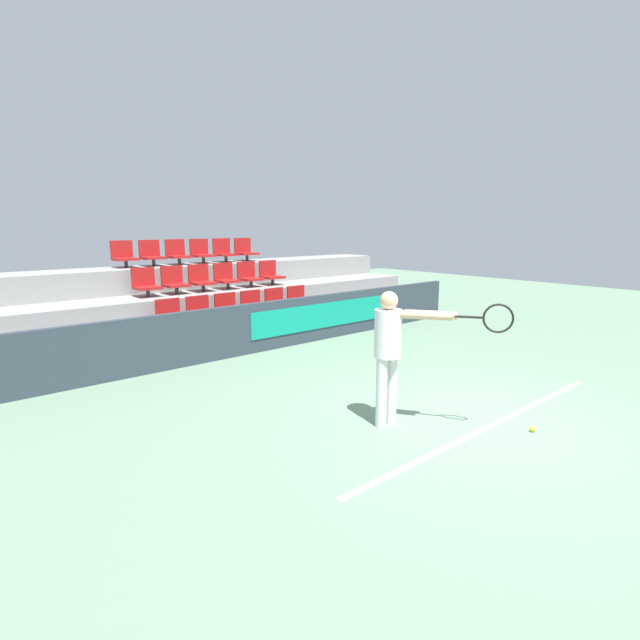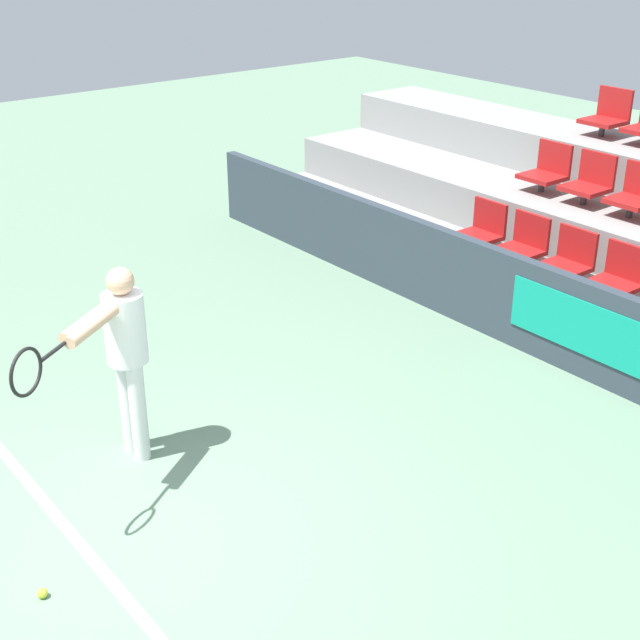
# 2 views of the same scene
# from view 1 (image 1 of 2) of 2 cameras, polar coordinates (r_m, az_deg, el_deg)

# --- Properties ---
(ground_plane) EXTENTS (30.00, 30.00, 0.00)m
(ground_plane) POSITION_cam_1_polar(r_m,az_deg,el_deg) (6.43, 17.16, -10.86)
(ground_plane) COLOR slate
(court_baseline) EXTENTS (4.93, 0.08, 0.01)m
(court_baseline) POSITION_cam_1_polar(r_m,az_deg,el_deg) (6.32, 18.98, -11.32)
(court_baseline) COLOR white
(court_baseline) RESTS_ON ground
(barrier_wall) EXTENTS (10.71, 0.14, 0.92)m
(barrier_wall) POSITION_cam_1_polar(r_m,az_deg,el_deg) (9.33, -6.37, -0.72)
(barrier_wall) COLOR #2D3842
(barrier_wall) RESTS_ON ground
(bleacher_tier_front) EXTENTS (10.31, 1.03, 0.49)m
(bleacher_tier_front) POSITION_cam_1_polar(r_m,az_deg,el_deg) (9.84, -8.52, -1.46)
(bleacher_tier_front) COLOR gray
(bleacher_tier_front) RESTS_ON ground
(bleacher_tier_middle) EXTENTS (10.31, 1.03, 0.97)m
(bleacher_tier_middle) POSITION_cam_1_polar(r_m,az_deg,el_deg) (10.67, -11.55, 0.73)
(bleacher_tier_middle) COLOR gray
(bleacher_tier_middle) RESTS_ON ground
(bleacher_tier_back) EXTENTS (10.31, 1.03, 1.46)m
(bleacher_tier_back) POSITION_cam_1_polar(r_m,az_deg,el_deg) (11.53, -14.15, 2.60)
(bleacher_tier_back) COLOR gray
(bleacher_tier_back) RESTS_ON ground
(stadium_chair_0) EXTENTS (0.45, 0.42, 0.54)m
(stadium_chair_0) POSITION_cam_1_polar(r_m,az_deg,el_deg) (9.18, -16.66, 0.41)
(stadium_chair_0) COLOR #333333
(stadium_chair_0) RESTS_ON bleacher_tier_front
(stadium_chair_1) EXTENTS (0.45, 0.42, 0.54)m
(stadium_chair_1) POSITION_cam_1_polar(r_m,az_deg,el_deg) (9.43, -13.46, 0.83)
(stadium_chair_1) COLOR #333333
(stadium_chair_1) RESTS_ON bleacher_tier_front
(stadium_chair_2) EXTENTS (0.45, 0.42, 0.54)m
(stadium_chair_2) POSITION_cam_1_polar(r_m,az_deg,el_deg) (9.71, -10.43, 1.24)
(stadium_chair_2) COLOR #333333
(stadium_chair_2) RESTS_ON bleacher_tier_front
(stadium_chair_3) EXTENTS (0.45, 0.42, 0.54)m
(stadium_chair_3) POSITION_cam_1_polar(r_m,az_deg,el_deg) (10.01, -7.58, 1.61)
(stadium_chair_3) COLOR #333333
(stadium_chair_3) RESTS_ON bleacher_tier_front
(stadium_chair_4) EXTENTS (0.45, 0.42, 0.54)m
(stadium_chair_4) POSITION_cam_1_polar(r_m,az_deg,el_deg) (10.34, -4.90, 1.96)
(stadium_chair_4) COLOR #333333
(stadium_chair_4) RESTS_ON bleacher_tier_front
(stadium_chair_5) EXTENTS (0.45, 0.42, 0.54)m
(stadium_chair_5) POSITION_cam_1_polar(r_m,az_deg,el_deg) (10.68, -2.39, 2.28)
(stadium_chair_5) COLOR #333333
(stadium_chair_5) RESTS_ON bleacher_tier_front
(stadium_chair_6) EXTENTS (0.45, 0.42, 0.54)m
(stadium_chair_6) POSITION_cam_1_polar(r_m,az_deg,el_deg) (10.06, -19.28, 3.94)
(stadium_chair_6) COLOR #333333
(stadium_chair_6) RESTS_ON bleacher_tier_middle
(stadium_chair_7) EXTENTS (0.45, 0.42, 0.54)m
(stadium_chair_7) POSITION_cam_1_polar(r_m,az_deg,el_deg) (10.28, -16.28, 4.25)
(stadium_chair_7) COLOR #333333
(stadium_chair_7) RESTS_ON bleacher_tier_middle
(stadium_chair_8) EXTENTS (0.45, 0.42, 0.54)m
(stadium_chair_8) POSITION_cam_1_polar(r_m,az_deg,el_deg) (10.54, -13.41, 4.54)
(stadium_chair_8) COLOR #333333
(stadium_chair_8) RESTS_ON bleacher_tier_middle
(stadium_chair_9) EXTENTS (0.45, 0.42, 0.54)m
(stadium_chair_9) POSITION_cam_1_polar(r_m,az_deg,el_deg) (10.82, -10.69, 4.81)
(stadium_chair_9) COLOR #333333
(stadium_chair_9) RESTS_ON bleacher_tier_middle
(stadium_chair_10) EXTENTS (0.45, 0.42, 0.54)m
(stadium_chair_10) POSITION_cam_1_polar(r_m,az_deg,el_deg) (11.12, -8.11, 5.05)
(stadium_chair_10) COLOR #333333
(stadium_chair_10) RESTS_ON bleacher_tier_middle
(stadium_chair_11) EXTENTS (0.45, 0.42, 0.54)m
(stadium_chair_11) POSITION_cam_1_polar(r_m,az_deg,el_deg) (11.45, -5.66, 5.27)
(stadium_chair_11) COLOR #333333
(stadium_chair_11) RESTS_ON bleacher_tier_middle
(stadium_chair_12) EXTENTS (0.45, 0.42, 0.54)m
(stadium_chair_12) POSITION_cam_1_polar(r_m,az_deg,el_deg) (10.98, -21.48, 6.88)
(stadium_chair_12) COLOR #333333
(stadium_chair_12) RESTS_ON bleacher_tier_back
(stadium_chair_13) EXTENTS (0.45, 0.42, 0.54)m
(stadium_chair_13) POSITION_cam_1_polar(r_m,az_deg,el_deg) (11.19, -18.67, 7.12)
(stadium_chair_13) COLOR #333333
(stadium_chair_13) RESTS_ON bleacher_tier_back
(stadium_chair_14) EXTENTS (0.45, 0.42, 0.54)m
(stadium_chair_14) POSITION_cam_1_polar(r_m,az_deg,el_deg) (11.42, -15.96, 7.34)
(stadium_chair_14) COLOR #333333
(stadium_chair_14) RESTS_ON bleacher_tier_back
(stadium_chair_15) EXTENTS (0.45, 0.42, 0.54)m
(stadium_chair_15) POSITION_cam_1_polar(r_m,az_deg,el_deg) (11.68, -13.37, 7.53)
(stadium_chair_15) COLOR #333333
(stadium_chair_15) RESTS_ON bleacher_tier_back
(stadium_chair_16) EXTENTS (0.45, 0.42, 0.54)m
(stadium_chair_16) POSITION_cam_1_polar(r_m,az_deg,el_deg) (11.96, -10.90, 7.70)
(stadium_chair_16) COLOR #333333
(stadium_chair_16) RESTS_ON bleacher_tier_back
(stadium_chair_17) EXTENTS (0.45, 0.42, 0.54)m
(stadium_chair_17) POSITION_cam_1_polar(r_m,az_deg,el_deg) (12.27, -8.54, 7.85)
(stadium_chair_17) COLOR #333333
(stadium_chair_17) RESTS_ON bleacher_tier_back
(tennis_player) EXTENTS (0.90, 1.28, 1.59)m
(tennis_player) POSITION_cam_1_polar(r_m,az_deg,el_deg) (5.77, 8.44, -2.78)
(tennis_player) COLOR silver
(tennis_player) RESTS_ON ground
(tennis_ball) EXTENTS (0.07, 0.07, 0.07)m
(tennis_ball) POSITION_cam_1_polar(r_m,az_deg,el_deg) (6.30, 23.14, -11.39)
(tennis_ball) COLOR #CCDB33
(tennis_ball) RESTS_ON ground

